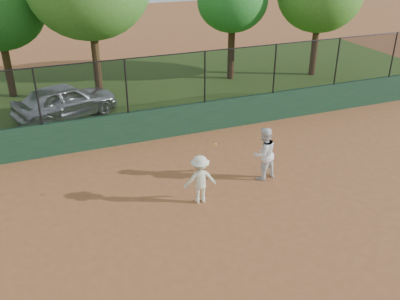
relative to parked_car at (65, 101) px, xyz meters
name	(u,v)px	position (x,y,z in m)	size (l,w,h in m)	color
ground	(202,229)	(2.40, -9.49, -0.73)	(80.00, 80.00, 0.00)	#9B5832
back_wall	(143,126)	(2.40, -3.49, -0.13)	(26.00, 0.20, 1.20)	#1B3C26
grass_strip	(112,92)	(2.40, 2.51, -0.73)	(36.00, 12.00, 0.01)	#2A4917
parked_car	(65,101)	(0.00, 0.00, 0.00)	(1.73, 4.31, 1.47)	#B0B6BB
player_second	(264,154)	(5.21, -7.64, 0.13)	(0.84, 0.66, 1.73)	white
player_main	(200,179)	(2.84, -8.20, 0.01)	(1.01, 0.65, 1.92)	beige
fence_assembly	(139,84)	(2.37, -3.49, 1.50)	(26.00, 0.06, 2.00)	black
tree_3	(233,1)	(8.81, 2.46, 3.23)	(3.60, 3.27, 5.54)	#3C2714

